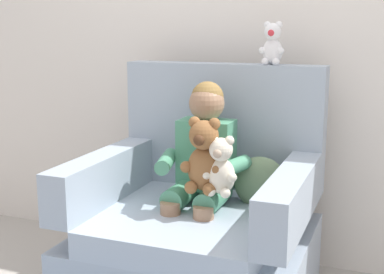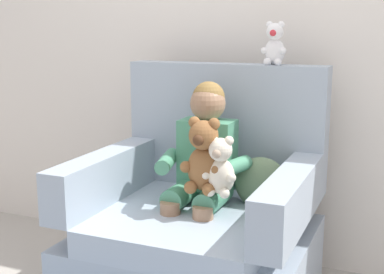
{
  "view_description": "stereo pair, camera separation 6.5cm",
  "coord_description": "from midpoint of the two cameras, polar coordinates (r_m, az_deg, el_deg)",
  "views": [
    {
      "loc": [
        0.84,
        -2.2,
        1.31
      ],
      "look_at": [
        0.0,
        -0.05,
        0.83
      ],
      "focal_mm": 49.5,
      "sensor_mm": 36.0,
      "label": 1
    },
    {
      "loc": [
        0.9,
        -2.17,
        1.31
      ],
      "look_at": [
        0.0,
        -0.05,
        0.83
      ],
      "focal_mm": 49.5,
      "sensor_mm": 36.0,
      "label": 2
    }
  ],
  "objects": [
    {
      "name": "armchair",
      "position": [
        2.59,
        0.07,
        -9.97
      ],
      "size": [
        1.05,
        0.95,
        1.12
      ],
      "color": "#9EADBC",
      "rests_on": "ground"
    },
    {
      "name": "plush_cream",
      "position": [
        2.31,
        2.33,
        -3.28
      ],
      "size": [
        0.16,
        0.13,
        0.27
      ],
      "rotation": [
        0.0,
        0.0,
        -0.36
      ],
      "color": "silver",
      "rests_on": "armchair"
    },
    {
      "name": "plush_white_on_backrest",
      "position": [
        2.66,
        7.96,
        9.82
      ],
      "size": [
        0.13,
        0.1,
        0.21
      ],
      "rotation": [
        0.0,
        0.0,
        0.21
      ],
      "color": "white",
      "rests_on": "armchair"
    },
    {
      "name": "throw_pillow",
      "position": [
        2.55,
        6.67,
        -4.97
      ],
      "size": [
        0.26,
        0.13,
        0.26
      ],
      "primitive_type": "ellipsoid",
      "rotation": [
        0.0,
        0.0,
        0.03
      ],
      "color": "slate",
      "rests_on": "armchair"
    },
    {
      "name": "back_wall",
      "position": [
        2.99,
        4.49,
        11.6
      ],
      "size": [
        6.0,
        0.1,
        2.6
      ],
      "primitive_type": "cube",
      "color": "silver",
      "rests_on": "ground"
    },
    {
      "name": "seated_child",
      "position": [
        2.51,
        0.34,
        -2.55
      ],
      "size": [
        0.45,
        0.39,
        0.82
      ],
      "rotation": [
        0.0,
        0.0,
        -0.02
      ],
      "color": "#4C9370",
      "rests_on": "armchair"
    },
    {
      "name": "plush_brown",
      "position": [
        2.34,
        0.5,
        -2.22
      ],
      "size": [
        0.2,
        0.16,
        0.34
      ],
      "rotation": [
        0.0,
        0.0,
        -0.26
      ],
      "color": "brown",
      "rests_on": "armchair"
    }
  ]
}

